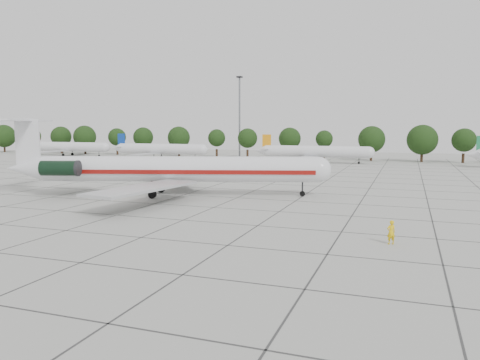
{
  "coord_description": "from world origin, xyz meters",
  "views": [
    {
      "loc": [
        21.43,
        -50.3,
        9.54
      ],
      "look_at": [
        3.57,
        -0.73,
        3.5
      ],
      "focal_mm": 35.0,
      "sensor_mm": 36.0,
      "label": 1
    }
  ],
  "objects_px": {
    "bg_airliner_b": "(160,149)",
    "main_airliner": "(161,169)",
    "bg_airliner_c": "(315,152)",
    "floodlight_mast": "(240,112)",
    "ground_crew": "(391,232)",
    "bg_airliner_a": "(70,147)"
  },
  "relations": [
    {
      "from": "main_airliner",
      "to": "bg_airliner_b",
      "type": "distance_m",
      "value": 74.86
    },
    {
      "from": "bg_airliner_c",
      "to": "bg_airliner_b",
      "type": "bearing_deg",
      "value": -179.12
    },
    {
      "from": "bg_airliner_c",
      "to": "main_airliner",
      "type": "bearing_deg",
      "value": -97.69
    },
    {
      "from": "bg_airliner_b",
      "to": "bg_airliner_c",
      "type": "bearing_deg",
      "value": 0.88
    },
    {
      "from": "bg_airliner_c",
      "to": "floodlight_mast",
      "type": "height_order",
      "value": "floodlight_mast"
    },
    {
      "from": "bg_airliner_b",
      "to": "main_airliner",
      "type": "bearing_deg",
      "value": -60.37
    },
    {
      "from": "main_airliner",
      "to": "floodlight_mast",
      "type": "xyz_separation_m",
      "value": [
        -19.35,
        85.44,
        10.54
      ]
    },
    {
      "from": "main_airliner",
      "to": "ground_crew",
      "type": "relative_size",
      "value": 22.43
    },
    {
      "from": "bg_airliner_b",
      "to": "bg_airliner_c",
      "type": "height_order",
      "value": "same"
    },
    {
      "from": "ground_crew",
      "to": "bg_airliner_a",
      "type": "xyz_separation_m",
      "value": [
        -103.0,
        85.45,
        1.92
      ]
    },
    {
      "from": "main_airliner",
      "to": "ground_crew",
      "type": "distance_m",
      "value": 35.81
    },
    {
      "from": "bg_airliner_a",
      "to": "bg_airliner_b",
      "type": "xyz_separation_m",
      "value": [
        34.97,
        -2.72,
        0.0
      ]
    },
    {
      "from": "ground_crew",
      "to": "bg_airliner_a",
      "type": "distance_m",
      "value": 133.85
    },
    {
      "from": "ground_crew",
      "to": "bg_airliner_b",
      "type": "height_order",
      "value": "bg_airliner_b"
    },
    {
      "from": "bg_airliner_b",
      "to": "floodlight_mast",
      "type": "height_order",
      "value": "floodlight_mast"
    },
    {
      "from": "main_airliner",
      "to": "bg_airliner_b",
      "type": "bearing_deg",
      "value": 102.37
    },
    {
      "from": "floodlight_mast",
      "to": "bg_airliner_a",
      "type": "bearing_deg",
      "value": -161.47
    },
    {
      "from": "bg_airliner_a",
      "to": "ground_crew",
      "type": "bearing_deg",
      "value": -39.68
    },
    {
      "from": "main_airliner",
      "to": "bg_airliner_c",
      "type": "xyz_separation_m",
      "value": [
        8.88,
        65.77,
        -0.84
      ]
    },
    {
      "from": "bg_airliner_c",
      "to": "floodlight_mast",
      "type": "xyz_separation_m",
      "value": [
        -28.22,
        19.67,
        11.37
      ]
    },
    {
      "from": "main_airliner",
      "to": "floodlight_mast",
      "type": "relative_size",
      "value": 1.74
    },
    {
      "from": "ground_crew",
      "to": "floodlight_mast",
      "type": "height_order",
      "value": "floodlight_mast"
    }
  ]
}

